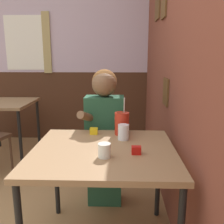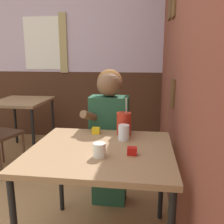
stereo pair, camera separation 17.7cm
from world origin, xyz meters
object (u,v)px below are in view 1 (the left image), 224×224
(main_table, at_px, (104,159))
(background_table, at_px, (6,109))
(person_seated, at_px, (105,134))
(cocktail_pitcher, at_px, (122,123))

(main_table, height_order, background_table, same)
(person_seated, distance_m, cocktail_pitcher, 0.35)
(background_table, xyz_separation_m, cocktail_pitcher, (1.55, -1.34, 0.18))
(main_table, relative_size, background_table, 1.24)
(person_seated, bearing_deg, background_table, 142.42)
(main_table, xyz_separation_m, cocktail_pitcher, (0.12, 0.32, 0.16))
(background_table, distance_m, person_seated, 1.76)
(background_table, relative_size, cocktail_pitcher, 2.61)
(main_table, relative_size, cocktail_pitcher, 3.23)
(background_table, relative_size, person_seated, 0.62)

